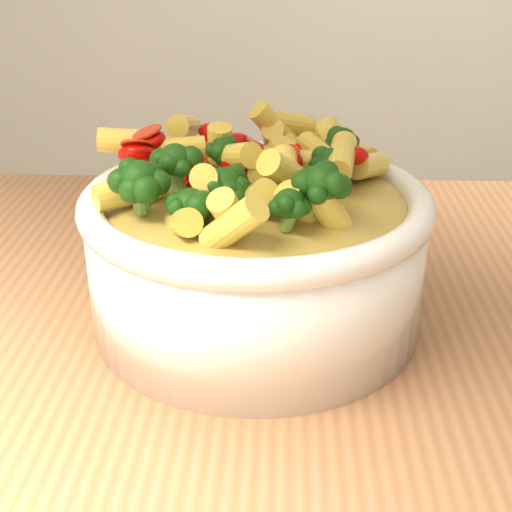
{
  "coord_description": "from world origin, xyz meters",
  "views": [
    {
      "loc": [
        -0.04,
        -0.46,
        1.2
      ],
      "look_at": [
        -0.06,
        0.05,
        0.96
      ],
      "focal_mm": 50.0,
      "sensor_mm": 36.0,
      "label": 1
    }
  ],
  "objects": [
    {
      "name": "pasta_salad",
      "position": [
        -0.06,
        0.05,
        1.03
      ],
      "size": [
        0.22,
        0.22,
        0.05
      ],
      "color": "gold",
      "rests_on": "serving_bowl"
    },
    {
      "name": "table",
      "position": [
        0.0,
        0.0,
        0.8
      ],
      "size": [
        1.2,
        0.8,
        0.9
      ],
      "color": "#B6754E",
      "rests_on": "ground"
    },
    {
      "name": "serving_bowl",
      "position": [
        -0.06,
        0.05,
        0.96
      ],
      "size": [
        0.27,
        0.27,
        0.12
      ],
      "color": "white",
      "rests_on": "table"
    }
  ]
}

